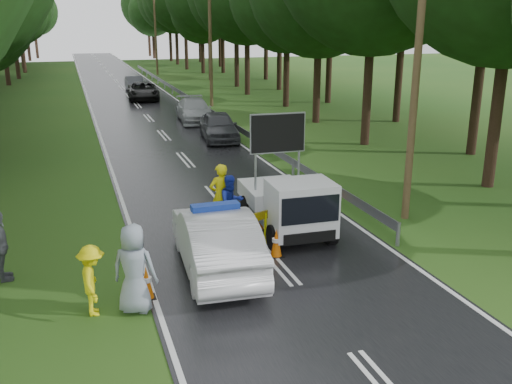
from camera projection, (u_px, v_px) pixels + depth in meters
name	position (u px, v px, depth m)	size (l,w,h in m)	color
ground	(275.00, 262.00, 15.10)	(160.00, 160.00, 0.00)	#214E16
road	(137.00, 105.00, 42.37)	(7.00, 140.00, 0.02)	black
guardrail	(187.00, 97.00, 43.01)	(0.12, 60.06, 0.70)	gray
utility_pole_near	(418.00, 58.00, 16.99)	(1.40, 0.24, 10.00)	#4E3D24
utility_pole_mid	(210.00, 35.00, 40.63)	(1.40, 0.24, 10.00)	#4E3D24
utility_pole_far	(155.00, 29.00, 64.26)	(1.40, 0.24, 10.00)	#4E3D24
police_sedan	(216.00, 240.00, 14.47)	(2.01, 4.99, 1.77)	silver
work_truck	(289.00, 203.00, 16.95)	(2.05, 4.35, 3.41)	gray
barrier	(245.00, 225.00, 15.63)	(2.35, 0.92, 1.03)	#DFE60C
officer	(221.00, 196.00, 17.45)	(0.73, 0.48, 1.99)	yellow
civilian	(231.00, 202.00, 17.29)	(0.82, 0.64, 1.70)	#192BA3
bystander_left	(92.00, 280.00, 12.26)	(1.03, 0.59, 1.59)	yellow
bystander_mid	(0.00, 246.00, 13.83)	(1.06, 0.44, 1.80)	#43464B
bystander_right	(134.00, 269.00, 12.31)	(0.99, 0.64, 2.02)	#84909F
queue_car_first	(219.00, 126.00, 30.09)	(1.76, 4.38, 1.49)	#38393F
queue_car_second	(195.00, 110.00, 35.56)	(1.98, 4.88, 1.42)	#979B9F
queue_car_third	(143.00, 91.00, 45.13)	(2.31, 5.00, 1.39)	black
queue_car_fourth	(134.00, 84.00, 50.60)	(1.37, 3.94, 1.30)	#3F4247
cone_near_left	(147.00, 283.00, 13.03)	(0.38, 0.38, 0.81)	black
cone_center	(276.00, 243.00, 15.36)	(0.38, 0.38, 0.80)	black
cone_far	(260.00, 217.00, 17.38)	(0.37, 0.37, 0.79)	black
cone_left_mid	(190.00, 254.00, 14.81)	(0.31, 0.31, 0.66)	black
cone_right	(321.00, 192.00, 19.91)	(0.38, 0.38, 0.80)	black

